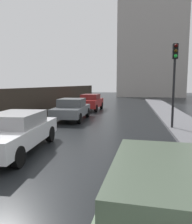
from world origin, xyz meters
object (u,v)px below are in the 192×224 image
(car_red_near_kerb, at_px, (91,102))
(car_white_mid_road, at_px, (16,131))
(car_grey_behind_camera, at_px, (72,109))
(car_green_far_lane, at_px, (167,202))
(traffic_light, at_px, (174,70))

(car_red_near_kerb, relative_size, car_white_mid_road, 0.91)
(car_white_mid_road, relative_size, car_grey_behind_camera, 1.06)
(car_green_far_lane, bearing_deg, car_white_mid_road, 142.17)
(car_white_mid_road, bearing_deg, traffic_light, -145.37)
(car_red_near_kerb, bearing_deg, car_white_mid_road, 90.86)
(car_red_near_kerb, relative_size, car_green_far_lane, 0.94)
(car_grey_behind_camera, bearing_deg, car_white_mid_road, 88.21)
(car_white_mid_road, height_order, car_grey_behind_camera, car_grey_behind_camera)
(car_grey_behind_camera, bearing_deg, car_green_far_lane, 110.59)
(car_grey_behind_camera, distance_m, car_green_far_lane, 12.29)
(car_white_mid_road, distance_m, car_grey_behind_camera, 7.29)
(car_red_near_kerb, distance_m, traffic_light, 10.45)
(car_red_near_kerb, bearing_deg, car_grey_behind_camera, 89.94)
(car_red_near_kerb, relative_size, car_grey_behind_camera, 0.97)
(car_red_near_kerb, distance_m, car_grey_behind_camera, 5.80)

